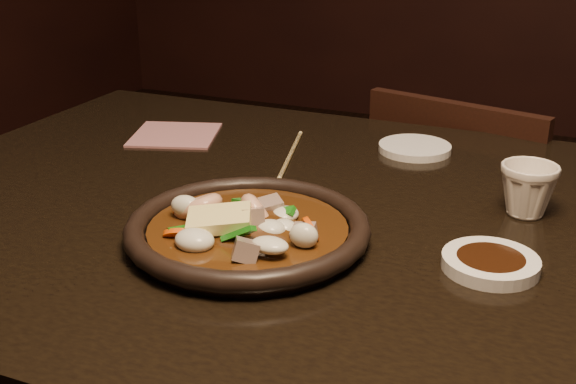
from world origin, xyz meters
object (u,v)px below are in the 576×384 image
at_px(tea_cup, 528,188).
at_px(plate, 248,230).
at_px(table, 428,283).
at_px(chair, 464,255).

bearing_deg(tea_cup, plate, -144.46).
distance_m(plate, tea_cup, 0.38).
bearing_deg(tea_cup, table, -136.70).
bearing_deg(tea_cup, chair, 106.08).
bearing_deg(plate, table, 30.92).
distance_m(chair, plate, 0.80).
distance_m(table, tea_cup, 0.18).
bearing_deg(chair, plate, 90.94).
distance_m(table, plate, 0.25).
bearing_deg(table, plate, -149.08).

